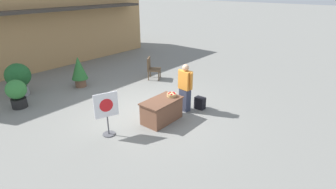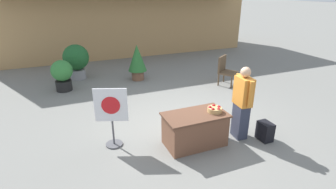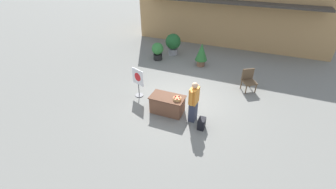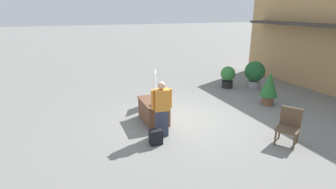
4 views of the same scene
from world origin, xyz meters
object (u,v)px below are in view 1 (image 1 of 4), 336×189
Objects in this scene: backpack at (200,103)px; patio_chair at (152,67)px; apple_basket at (172,95)px; potted_plant_near_right at (79,70)px; display_table at (162,110)px; potted_plant_near_left at (17,92)px; poster_board at (107,112)px; person_visitor at (185,88)px; potted_plant_far_left at (18,77)px.

backpack is 3.65m from patio_chair.
potted_plant_near_right is at bearing 93.78° from apple_basket.
patio_chair reaches higher than apple_basket.
display_table is 1.31× the size of potted_plant_near_left.
display_table is 4.65m from potted_plant_near_right.
display_table is 5.12m from potted_plant_near_left.
apple_basket is at bearing -86.22° from potted_plant_near_right.
potted_plant_near_left is at bearing 122.20° from apple_basket.
patio_chair is at bearing -32.05° from potted_plant_near_right.
potted_plant_near_left is (-5.20, 1.52, 0.02)m from patio_chair.
potted_plant_near_right reaches higher than apple_basket.
potted_plant_near_right is at bearing 177.78° from poster_board.
display_table is at bearing -91.38° from potted_plant_near_right.
person_visitor reaches higher than backpack.
backpack is 0.32× the size of poster_board.
patio_chair is (2.76, 2.97, 0.18)m from display_table.
person_visitor is 6.42m from potted_plant_far_left.
person_visitor is 1.26× the size of poster_board.
potted_plant_far_left is (-4.67, 2.60, 0.20)m from patio_chair.
potted_plant_near_left reaches higher than backpack.
potted_plant_far_left is at bearing 108.86° from display_table.
person_visitor reaches higher than poster_board.
potted_plant_near_right reaches higher than backpack.
apple_basket is 3.83m from patio_chair.
display_table is 0.81× the size of person_visitor.
display_table is at bearing -76.31° from patio_chair.
patio_chair is at bearing 69.90° from backpack.
person_visitor reaches higher than potted_plant_near_right.
person_visitor reaches higher than potted_plant_near_left.
poster_board is at bearing 158.73° from display_table.
potted_plant_near_right is (-1.40, 5.07, 0.52)m from backpack.
backpack is (1.51, -0.44, -0.15)m from display_table.
person_visitor is 2.78m from poster_board.
potted_plant_far_left reaches higher than backpack.
apple_basket is at bearing 1.27° from person_visitor.
potted_plant_near_left is (-0.54, -1.08, -0.17)m from potted_plant_far_left.
backpack is 5.29m from potted_plant_near_right.
potted_plant_near_left reaches higher than patio_chair.
potted_plant_near_left is at bearing 118.54° from display_table.
apple_basket is 5.38m from potted_plant_near_left.
patio_chair is 0.77× the size of potted_plant_near_right.
display_table is at bearing 172.34° from apple_basket.
backpack is (1.09, -0.39, -0.56)m from apple_basket.
potted_plant_near_left is at bearing -116.39° from potted_plant_far_left.
potted_plant_near_left is at bearing -46.87° from person_visitor.
potted_plant_near_right is at bearing 88.62° from display_table.
potted_plant_far_left is 2.23m from potted_plant_near_right.
patio_chair reaches higher than display_table.
patio_chair is at bearing -29.18° from potted_plant_far_left.
poster_board reaches higher than backpack.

